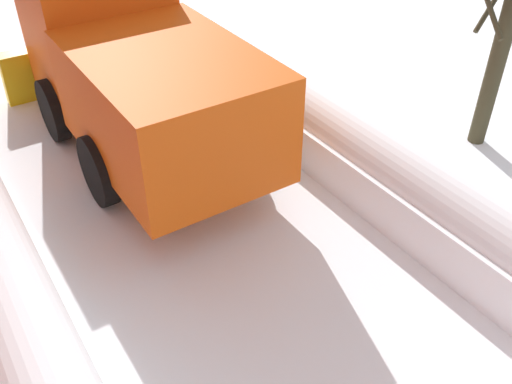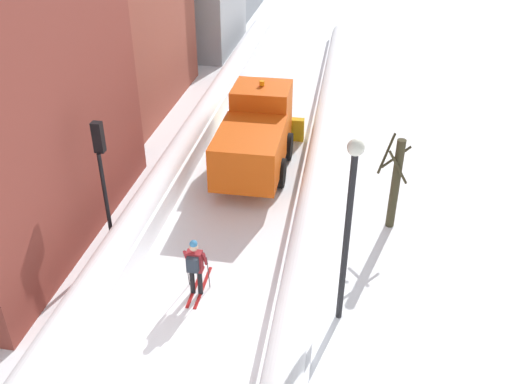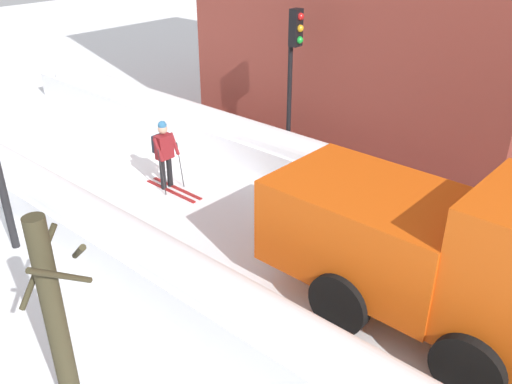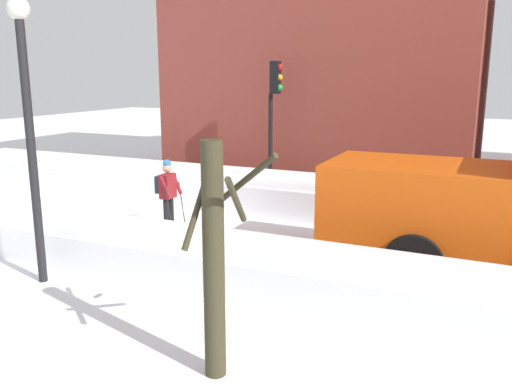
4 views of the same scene
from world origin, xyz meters
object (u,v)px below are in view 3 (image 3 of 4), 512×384
plow_truck (441,253)px  traffic_light_pole (294,60)px  skier (164,152)px  bare_tree_near (56,315)px

plow_truck → traffic_light_pole: 6.92m
skier → plow_truck: bearing=87.0°
plow_truck → bare_tree_near: size_ratio=1.91×
skier → traffic_light_pole: 3.99m
skier → traffic_light_pole: bearing=152.1°
skier → bare_tree_near: size_ratio=0.58×
skier → traffic_light_pole: (-3.06, 1.62, 1.98)m
skier → bare_tree_near: bearing=38.9°
skier → bare_tree_near: 6.97m
plow_truck → traffic_light_pole: bearing=-120.7°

